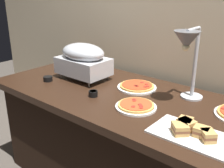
{
  "coord_description": "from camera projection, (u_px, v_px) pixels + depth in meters",
  "views": [
    {
      "loc": [
        1.01,
        -1.32,
        1.44
      ],
      "look_at": [
        -0.09,
        0.0,
        0.81
      ],
      "focal_mm": 43.02,
      "sensor_mm": 36.0,
      "label": 1
    }
  ],
  "objects": [
    {
      "name": "sauce_cup_far",
      "position": [
        48.0,
        79.0,
        2.03
      ],
      "size": [
        0.07,
        0.07,
        0.04
      ],
      "color": "black",
      "rests_on": "buffet_table"
    },
    {
      "name": "heat_lamp",
      "position": [
        188.0,
        47.0,
        1.53
      ],
      "size": [
        0.15,
        0.3,
        0.46
      ],
      "color": "#B7BABF",
      "rests_on": "buffet_table"
    },
    {
      "name": "back_wall",
      "position": [
        164.0,
        20.0,
        2.0
      ],
      "size": [
        4.4,
        0.04,
        2.4
      ],
      "primitive_type": "cube",
      "color": "#C6B593",
      "rests_on": "ground_plane"
    },
    {
      "name": "buffet_table",
      "position": [
        121.0,
        142.0,
        1.93
      ],
      "size": [
        1.9,
        0.84,
        0.76
      ],
      "color": "black",
      "rests_on": "ground_plane"
    },
    {
      "name": "pizza_plate_center",
      "position": [
        137.0,
        86.0,
        1.89
      ],
      "size": [
        0.28,
        0.28,
        0.03
      ],
      "color": "white",
      "rests_on": "buffet_table"
    },
    {
      "name": "pizza_plate_raised_stand",
      "position": [
        136.0,
        106.0,
        1.59
      ],
      "size": [
        0.25,
        0.25,
        0.03
      ],
      "color": "white",
      "rests_on": "buffet_table"
    },
    {
      "name": "sandwich_platter",
      "position": [
        191.0,
        131.0,
        1.29
      ],
      "size": [
        0.39,
        0.23,
        0.06
      ],
      "color": "white",
      "rests_on": "buffet_table"
    },
    {
      "name": "chafing_dish",
      "position": [
        83.0,
        59.0,
        2.04
      ],
      "size": [
        0.39,
        0.26,
        0.28
      ],
      "color": "#B7BABF",
      "rests_on": "buffet_table"
    },
    {
      "name": "sauce_cup_near",
      "position": [
        93.0,
        93.0,
        1.75
      ],
      "size": [
        0.06,
        0.06,
        0.04
      ],
      "color": "black",
      "rests_on": "buffet_table"
    }
  ]
}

